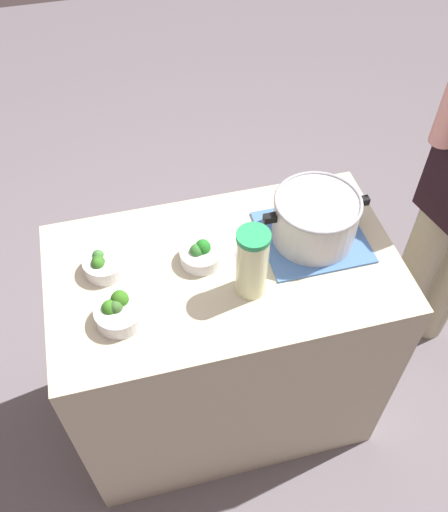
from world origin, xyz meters
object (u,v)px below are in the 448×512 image
Objects in this scene: cooking_pot at (315,218)px; broccoli_bowl_back at (104,264)px; broccoli_bowl_center at (201,254)px; lemonade_pitcher at (252,263)px; broccoli_bowl_front at (118,312)px.

cooking_pot is 2.60× the size of broccoli_bowl_back.
broccoli_bowl_center is (-0.37, -0.00, -0.06)m from cooking_pot.
lemonade_pitcher is 0.40m from broccoli_bowl_front.
broccoli_bowl_back is at bearing 156.94° from lemonade_pitcher.
broccoli_bowl_front is 1.05× the size of broccoli_bowl_center.
lemonade_pitcher is 0.21m from broccoli_bowl_center.
broccoli_bowl_front is 0.19m from broccoli_bowl_back.
lemonade_pitcher reaches higher than broccoli_bowl_back.
broccoli_bowl_front is 0.31m from broccoli_bowl_center.
cooking_pot is 0.29m from lemonade_pitcher.
lemonade_pitcher reaches higher than broccoli_bowl_front.
lemonade_pitcher is at bearing -149.42° from cooking_pot.
lemonade_pitcher is at bearing -23.06° from broccoli_bowl_back.
cooking_pot is 0.66m from broccoli_bowl_back.
broccoli_bowl_back is at bearing 96.48° from broccoli_bowl_front.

